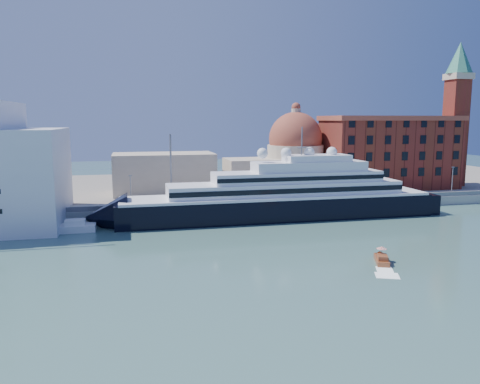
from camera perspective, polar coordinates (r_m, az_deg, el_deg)
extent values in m
plane|color=#38625E|center=(92.82, 6.03, -6.24)|extent=(400.00, 400.00, 0.00)
cube|color=gray|center=(124.35, 0.88, -1.74)|extent=(180.00, 10.00, 2.50)
cube|color=slate|center=(163.94, -2.62, 0.73)|extent=(260.00, 72.00, 2.00)
cube|color=slate|center=(119.73, 1.40, -1.26)|extent=(180.00, 0.10, 1.20)
cube|color=black|center=(115.13, 4.60, -2.15)|extent=(77.40, 11.91, 6.45)
cone|color=black|center=(109.89, -16.06, -3.00)|extent=(9.92, 11.91, 11.91)
cube|color=black|center=(132.12, 20.80, -1.37)|extent=(5.95, 10.92, 5.95)
cube|color=white|center=(114.52, 4.63, -0.45)|extent=(75.42, 12.11, 0.60)
cube|color=white|center=(114.87, 5.58, 0.47)|extent=(57.56, 9.92, 2.98)
cube|color=black|center=(110.23, 6.41, 0.10)|extent=(57.56, 0.15, 1.19)
cube|color=white|center=(115.49, 7.00, 1.88)|extent=(41.68, 8.93, 2.58)
cube|color=white|center=(116.28, 8.40, 3.13)|extent=(27.79, 7.94, 2.38)
cube|color=white|center=(116.85, 9.33, 4.11)|extent=(15.88, 6.95, 1.59)
cylinder|color=slate|center=(115.13, 7.55, 6.16)|extent=(0.30, 0.30, 6.95)
sphere|color=white|center=(112.16, 2.75, 4.74)|extent=(2.58, 2.58, 2.58)
sphere|color=white|center=(113.94, 5.64, 4.77)|extent=(2.58, 2.58, 2.58)
sphere|color=white|center=(116.00, 8.44, 4.79)|extent=(2.58, 2.58, 2.58)
sphere|color=white|center=(118.33, 11.13, 4.79)|extent=(2.58, 2.58, 2.58)
cube|color=white|center=(108.06, -20.53, -4.26)|extent=(12.75, 4.48, 1.69)
cube|color=white|center=(107.56, -19.45, -3.51)|extent=(4.27, 2.72, 1.27)
cube|color=brown|center=(83.75, 16.87, -8.00)|extent=(4.12, 6.23, 0.99)
cube|color=brown|center=(82.58, 16.98, -7.64)|extent=(2.41, 2.89, 0.79)
cylinder|color=slate|center=(83.88, 16.86, -7.09)|extent=(0.06, 0.06, 1.58)
cone|color=red|center=(83.65, 16.89, -6.51)|extent=(1.78, 1.78, 0.40)
cube|color=maroon|center=(159.58, 17.71, 4.43)|extent=(42.00, 18.00, 22.00)
cube|color=brown|center=(159.21, 17.90, 8.56)|extent=(43.00, 19.00, 1.50)
cube|color=maroon|center=(172.83, 24.70, 6.51)|extent=(6.00, 6.00, 35.00)
cube|color=beige|center=(173.34, 25.10, 12.62)|extent=(7.00, 7.00, 2.00)
cone|color=#387B64|center=(173.93, 25.23, 14.59)|extent=(8.40, 8.40, 10.00)
cylinder|color=beige|center=(152.43, 6.72, 3.09)|extent=(18.00, 18.00, 14.00)
sphere|color=brown|center=(151.81, 6.78, 6.47)|extent=(17.00, 17.00, 17.00)
cylinder|color=beige|center=(151.70, 6.84, 9.49)|extent=(3.00, 3.00, 3.00)
cube|color=beige|center=(146.55, 1.82, 2.13)|extent=(18.00, 14.00, 10.00)
cube|color=beige|center=(143.78, -9.24, 2.30)|extent=(30.00, 16.00, 12.00)
cylinder|color=slate|center=(116.86, -13.16, -0.05)|extent=(0.24, 0.24, 8.00)
cube|color=slate|center=(116.32, -13.23, 1.95)|extent=(0.80, 0.30, 0.25)
cylinder|color=slate|center=(120.62, 1.23, 0.45)|extent=(0.24, 0.24, 8.00)
cube|color=slate|center=(120.09, 1.24, 2.39)|extent=(0.80, 0.30, 0.25)
cylinder|color=slate|center=(131.30, 14.01, 0.88)|extent=(0.24, 0.24, 8.00)
cube|color=slate|center=(130.82, 14.08, 2.66)|extent=(0.80, 0.30, 0.25)
cylinder|color=slate|center=(147.42, 24.44, 1.19)|extent=(0.24, 0.24, 8.00)
cube|color=slate|center=(146.99, 24.55, 2.77)|extent=(0.80, 0.30, 0.25)
cylinder|color=slate|center=(118.62, -8.41, 2.66)|extent=(0.50, 0.50, 18.00)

